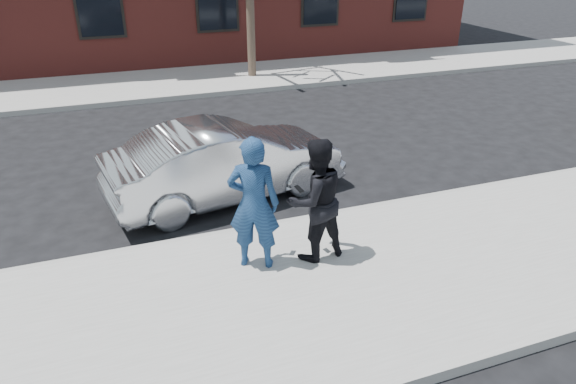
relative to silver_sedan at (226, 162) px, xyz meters
name	(u,v)px	position (x,y,z in m)	size (l,w,h in m)	color
ground	(151,322)	(-1.70, -2.98, -0.68)	(100.00, 100.00, 0.00)	black
near_sidewalk	(153,330)	(-1.70, -3.23, -0.61)	(50.00, 3.50, 0.15)	gray
near_curb	(138,251)	(-1.70, -1.43, -0.61)	(50.00, 0.10, 0.15)	#999691
far_sidewalk	(109,88)	(-1.70, 8.27, -0.61)	(50.00, 3.50, 0.15)	gray
far_curb	(112,104)	(-1.70, 6.47, -0.61)	(50.00, 0.10, 0.15)	#999691
silver_sedan	(226,162)	(0.00, 0.00, 0.00)	(1.45, 4.15, 1.37)	#B7BABF
man_hoodie	(254,204)	(-0.20, -2.42, 0.40)	(0.80, 0.68, 1.86)	navy
man_peacoat	(315,200)	(0.64, -2.50, 0.34)	(0.94, 0.78, 1.75)	black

